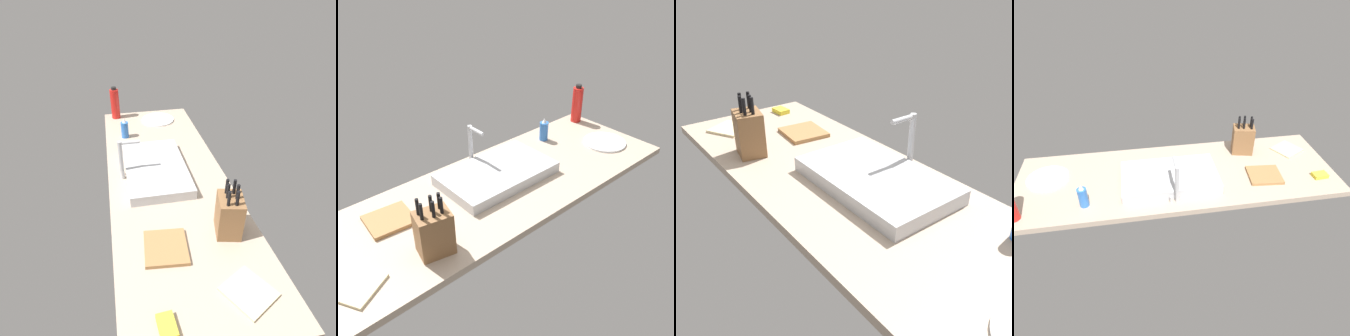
# 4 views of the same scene
# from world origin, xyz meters

# --- Properties ---
(countertop_slab) EXTENTS (1.99, 0.68, 0.04)m
(countertop_slab) POSITION_xyz_m (0.00, 0.00, 0.02)
(countertop_slab) COLOR tan
(countertop_slab) RESTS_ON ground
(sink_basin) EXTENTS (0.58, 0.35, 0.06)m
(sink_basin) POSITION_xyz_m (0.06, 0.06, 0.06)
(sink_basin) COLOR #B7BABF
(sink_basin) RESTS_ON countertop_slab
(faucet) EXTENTS (0.05, 0.12, 0.24)m
(faucet) POSITION_xyz_m (0.04, 0.24, 0.17)
(faucet) COLOR #B7BABF
(faucet) RESTS_ON countertop_slab
(knife_block) EXTENTS (0.16, 0.14, 0.26)m
(knife_block) POSITION_xyz_m (-0.48, -0.19, 0.13)
(knife_block) COLOR brown
(knife_block) RESTS_ON countertop_slab
(cutting_board) EXTENTS (0.22, 0.20, 0.02)m
(cutting_board) POSITION_xyz_m (-0.53, 0.11, 0.04)
(cutting_board) COLOR #9E7042
(cutting_board) RESTS_ON countertop_slab
(soap_bottle) EXTENTS (0.05, 0.05, 0.14)m
(soap_bottle) POSITION_xyz_m (0.55, 0.20, 0.10)
(soap_bottle) COLOR blue
(soap_bottle) RESTS_ON countertop_slab
(dinner_plate) EXTENTS (0.25, 0.25, 0.01)m
(dinner_plate) POSITION_xyz_m (0.80, -0.08, 0.04)
(dinner_plate) COLOR white
(dinner_plate) RESTS_ON countertop_slab
(dish_towel) EXTENTS (0.23, 0.22, 0.01)m
(dish_towel) POSITION_xyz_m (-0.80, -0.15, 0.04)
(dish_towel) COLOR beige
(dish_towel) RESTS_ON countertop_slab
(dish_sponge) EXTENTS (0.09, 0.07, 0.02)m
(dish_sponge) POSITION_xyz_m (-0.87, 0.17, 0.05)
(dish_sponge) COLOR yellow
(dish_sponge) RESTS_ON countertop_slab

